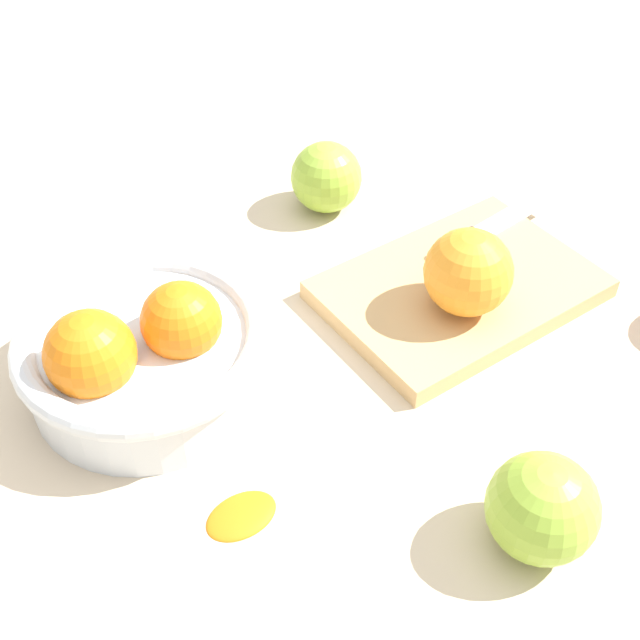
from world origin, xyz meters
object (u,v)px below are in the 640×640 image
Objects in this scene: orange_on_board at (468,272)px; apple_back_right at (326,177)px; cutting_board at (460,290)px; knife at (481,231)px; bowl at (144,351)px; apple_front_left at (542,508)px.

orange_on_board is 0.21m from apple_back_right.
cutting_board is 3.14× the size of orange_on_board.
apple_back_right is (-0.07, 0.14, 0.01)m from knife.
orange_on_board is at bearing -19.67° from bowl.
bowl is at bearing -155.89° from apple_back_right.
cutting_board is 3.15× the size of apple_front_left.
knife is 0.16m from apple_back_right.
knife is (0.08, 0.06, -0.03)m from orange_on_board.
cutting_board is 1.49× the size of knife.
orange_on_board reaches higher than apple_back_right.
cutting_board is 0.25m from apple_front_left.
cutting_board is 0.06m from orange_on_board.
orange_on_board is 1.05× the size of apple_back_right.
bowl is 0.28m from cutting_board.
apple_back_right is at bearing 93.96° from cutting_board.
bowl reaches higher than apple_front_left.
bowl is 0.27m from orange_on_board.
knife is 2.12× the size of apple_front_left.
apple_front_left is at bearing -106.70° from apple_back_right.
orange_on_board is 0.22m from apple_front_left.
apple_front_left is at bearing -120.53° from orange_on_board.
apple_back_right is at bearing 117.61° from knife.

